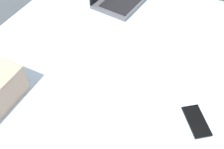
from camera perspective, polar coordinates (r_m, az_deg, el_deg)
bed_mattress at (r=119.61cm, az=-1.17°, el=-6.80°), size 180.00×140.00×18.00cm
cell_phone at (r=109.30cm, az=17.20°, el=-9.27°), size 15.23×13.95×0.80cm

